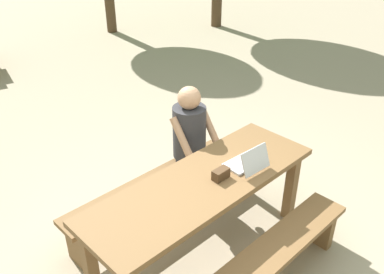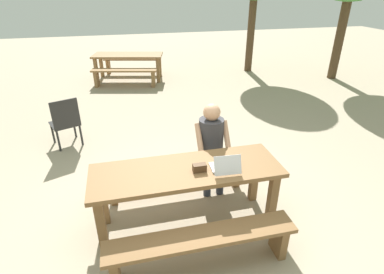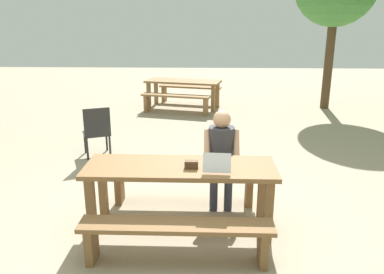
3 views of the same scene
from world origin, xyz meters
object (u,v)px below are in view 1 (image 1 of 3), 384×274
at_px(picnic_table_front, 203,193).
at_px(person_seated, 192,137).
at_px(small_pouch, 221,174).
at_px(laptop, 247,162).

height_order(picnic_table_front, person_seated, person_seated).
bearing_deg(person_seated, small_pouch, -116.66).
bearing_deg(picnic_table_front, small_pouch, -31.01).
bearing_deg(laptop, person_seated, -92.60).
relative_size(picnic_table_front, laptop, 6.82).
xyz_separation_m(picnic_table_front, person_seated, (0.47, 0.62, 0.07)).
distance_m(laptop, small_pouch, 0.28).
distance_m(picnic_table_front, laptop, 0.45).
bearing_deg(small_pouch, person_seated, 63.34).
bearing_deg(person_seated, laptop, -95.84).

